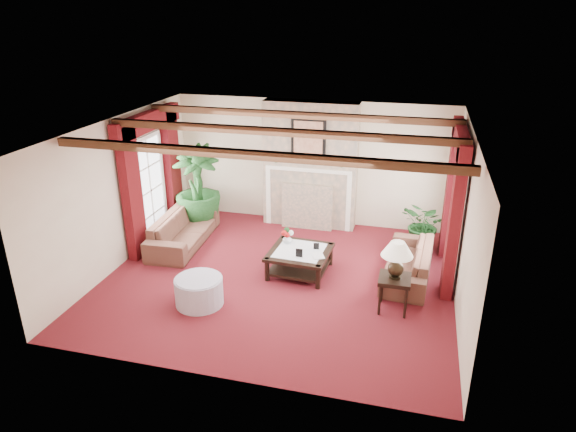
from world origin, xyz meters
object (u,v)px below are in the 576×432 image
(sofa_right, at_px, (409,257))
(side_table, at_px, (393,294))
(sofa_left, at_px, (183,225))
(ottoman, at_px, (199,291))
(coffee_table, at_px, (300,261))
(potted_palm, at_px, (199,204))

(sofa_right, height_order, side_table, sofa_right)
(sofa_left, bearing_deg, ottoman, -152.33)
(sofa_right, bearing_deg, side_table, -4.69)
(side_table, distance_m, ottoman, 3.11)
(sofa_left, xyz_separation_m, coffee_table, (2.56, -0.60, -0.20))
(sofa_left, xyz_separation_m, sofa_right, (4.45, -0.25, -0.03))
(coffee_table, distance_m, side_table, 1.91)
(sofa_left, bearing_deg, sofa_right, -96.52)
(sofa_left, bearing_deg, side_table, -111.97)
(sofa_left, bearing_deg, coffee_table, -106.58)
(potted_palm, distance_m, ottoman, 3.25)
(side_table, bearing_deg, potted_palm, 151.33)
(potted_palm, distance_m, coffee_table, 3.05)
(potted_palm, bearing_deg, ottoman, -66.55)
(sofa_right, bearing_deg, potted_palm, -100.70)
(sofa_left, xyz_separation_m, side_table, (4.27, -1.44, -0.12))
(side_table, xyz_separation_m, ottoman, (-3.05, -0.60, -0.06))
(potted_palm, xyz_separation_m, coffee_table, (2.62, -1.53, -0.29))
(sofa_left, relative_size, coffee_table, 2.03)
(coffee_table, height_order, side_table, side_table)
(sofa_left, height_order, potted_palm, potted_palm)
(potted_palm, bearing_deg, sofa_left, -86.25)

